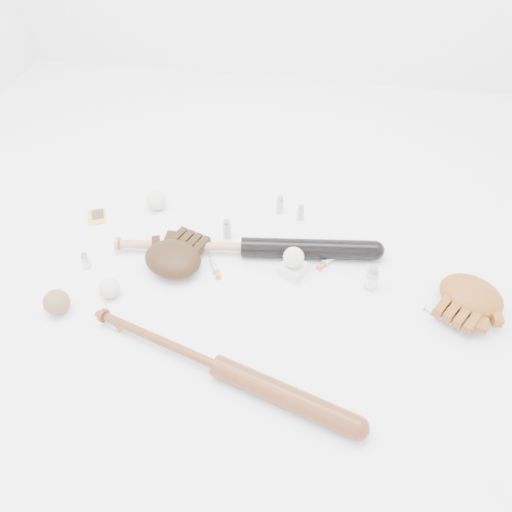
% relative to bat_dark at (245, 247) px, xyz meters
% --- Properties ---
extents(bat_dark, '(0.94, 0.19, 0.07)m').
position_rel_bat_dark_xyz_m(bat_dark, '(0.00, 0.00, 0.00)').
color(bat_dark, black).
rests_on(bat_dark, ground).
extents(bat_wood, '(0.83, 0.31, 0.06)m').
position_rel_bat_dark_xyz_m(bat_wood, '(0.01, -0.48, -0.00)').
color(bat_wood, brown).
rests_on(bat_wood, ground).
extents(glove_dark, '(0.30, 0.30, 0.09)m').
position_rel_bat_dark_xyz_m(glove_dark, '(-0.22, -0.10, 0.01)').
color(glove_dark, '#331F0E').
rests_on(glove_dark, ground).
extents(glove_tan, '(0.32, 0.32, 0.08)m').
position_rel_bat_dark_xyz_m(glove_tan, '(0.74, -0.11, 0.01)').
color(glove_tan, brown).
rests_on(glove_tan, ground).
extents(trading_card, '(0.10, 0.11, 0.00)m').
position_rel_bat_dark_xyz_m(trading_card, '(-0.59, 0.11, -0.03)').
color(trading_card, gold).
rests_on(trading_card, ground).
extents(pedestal, '(0.10, 0.10, 0.04)m').
position_rel_bat_dark_xyz_m(pedestal, '(0.17, -0.07, -0.01)').
color(pedestal, white).
rests_on(pedestal, ground).
extents(baseball_on_pedestal, '(0.07, 0.07, 0.07)m').
position_rel_bat_dark_xyz_m(baseball_on_pedestal, '(0.17, -0.07, 0.04)').
color(baseball_on_pedestal, silver).
rests_on(baseball_on_pedestal, pedestal).
extents(baseball_left, '(0.07, 0.07, 0.07)m').
position_rel_bat_dark_xyz_m(baseball_left, '(-0.39, -0.25, -0.00)').
color(baseball_left, silver).
rests_on(baseball_left, ground).
extents(baseball_upper, '(0.08, 0.08, 0.08)m').
position_rel_bat_dark_xyz_m(baseball_upper, '(-0.38, 0.20, 0.00)').
color(baseball_upper, silver).
rests_on(baseball_upper, ground).
extents(baseball_mid, '(0.07, 0.07, 0.07)m').
position_rel_bat_dark_xyz_m(baseball_mid, '(-0.26, -0.12, 0.00)').
color(baseball_mid, silver).
rests_on(baseball_mid, ground).
extents(baseball_aged, '(0.08, 0.08, 0.08)m').
position_rel_bat_dark_xyz_m(baseball_aged, '(-0.53, -0.34, 0.01)').
color(baseball_aged, olive).
rests_on(baseball_aged, ground).
extents(syringe_0, '(0.14, 0.10, 0.02)m').
position_rel_bat_dark_xyz_m(syringe_0, '(-0.35, -0.37, -0.03)').
color(syringe_0, '#ADBCC6').
rests_on(syringe_0, ground).
extents(syringe_1, '(0.09, 0.14, 0.02)m').
position_rel_bat_dark_xyz_m(syringe_1, '(-0.09, -0.08, -0.03)').
color(syringe_1, '#ADBCC6').
rests_on(syringe_1, ground).
extents(syringe_2, '(0.12, 0.15, 0.02)m').
position_rel_bat_dark_xyz_m(syringe_2, '(0.30, 0.02, -0.02)').
color(syringe_2, '#ADBCC6').
rests_on(syringe_2, ground).
extents(syringe_3, '(0.12, 0.10, 0.02)m').
position_rel_bat_dark_xyz_m(syringe_3, '(0.64, -0.18, -0.03)').
color(syringe_3, '#ADBCC6').
rests_on(syringe_3, ground).
extents(vial_0, '(0.03, 0.03, 0.07)m').
position_rel_bat_dark_xyz_m(vial_0, '(0.09, 0.25, 0.00)').
color(vial_0, '#B1BBC2').
rests_on(vial_0, ground).
extents(vial_1, '(0.02, 0.02, 0.06)m').
position_rel_bat_dark_xyz_m(vial_1, '(0.17, 0.22, -0.00)').
color(vial_1, '#B1BBC2').
rests_on(vial_1, ground).
extents(vial_2, '(0.03, 0.03, 0.07)m').
position_rel_bat_dark_xyz_m(vial_2, '(-0.08, 0.08, 0.00)').
color(vial_2, '#B1BBC2').
rests_on(vial_2, ground).
extents(vial_3, '(0.04, 0.04, 0.09)m').
position_rel_bat_dark_xyz_m(vial_3, '(0.43, -0.09, 0.01)').
color(vial_3, '#B1BBC2').
rests_on(vial_3, ground).
extents(vial_4, '(0.02, 0.02, 0.06)m').
position_rel_bat_dark_xyz_m(vial_4, '(-0.52, -0.15, -0.00)').
color(vial_4, '#B1BBC2').
rests_on(vial_4, ground).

